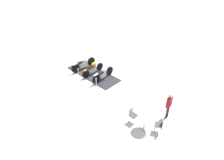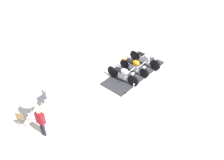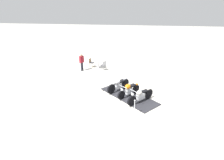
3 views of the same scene
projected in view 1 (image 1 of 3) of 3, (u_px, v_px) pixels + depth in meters
name	position (u px, v px, depth m)	size (l,w,h in m)	color
ground_plane	(93.00, 74.00, 16.24)	(80.00, 80.00, 0.00)	beige
display_platform	(93.00, 74.00, 16.23)	(4.38, 1.64, 0.05)	#28282D
motorcycle_chrome	(103.00, 73.00, 15.33)	(1.45, 1.74, 1.03)	black
motorcycle_copper	(93.00, 68.00, 15.97)	(1.45, 1.64, 0.92)	black
motorcycle_cream	(84.00, 63.00, 16.61)	(1.68, 1.72, 1.01)	black
stanchion_right_rear	(90.00, 57.00, 17.96)	(0.33, 0.33, 1.02)	silver
stanchion_right_front	(123.00, 72.00, 15.80)	(0.29, 0.29, 1.05)	silver
stanchion_left_mid	(79.00, 77.00, 15.20)	(0.30, 0.30, 1.11)	silver
stanchion_left_front	(96.00, 88.00, 14.14)	(0.32, 0.32, 1.14)	silver
cafe_table	(145.00, 121.00, 11.29)	(0.84, 0.84, 0.76)	#B7B7BC
cafe_chair_near_table	(160.00, 124.00, 11.15)	(0.48, 0.48, 0.89)	olive
cafe_chair_across_table	(132.00, 114.00, 11.77)	(0.56, 0.56, 0.93)	#B7B7BC
bystander_person	(169.00, 104.00, 11.80)	(0.40, 0.45, 1.66)	#23232D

